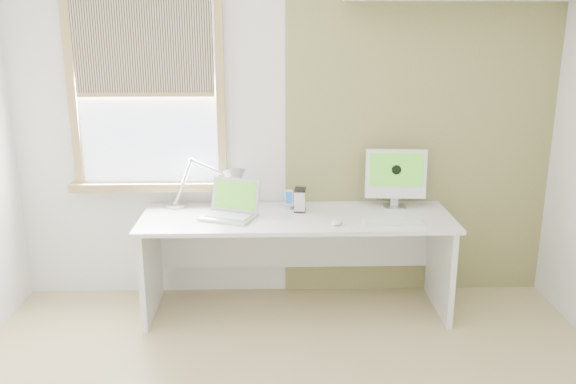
{
  "coord_description": "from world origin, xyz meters",
  "views": [
    {
      "loc": [
        -0.1,
        -2.67,
        2.05
      ],
      "look_at": [
        0.0,
        1.05,
        1.0
      ],
      "focal_mm": 37.67,
      "sensor_mm": 36.0,
      "label": 1
    }
  ],
  "objects_px": {
    "desk": "(296,239)",
    "laptop": "(231,208)",
    "external_drive": "(300,200)",
    "imac": "(396,175)",
    "desk_lamp": "(223,183)"
  },
  "relations": [
    {
      "from": "desk",
      "to": "laptop",
      "type": "xyz_separation_m",
      "value": [
        -0.46,
        -0.05,
        0.26
      ]
    },
    {
      "from": "desk",
      "to": "external_drive",
      "type": "distance_m",
      "value": 0.29
    },
    {
      "from": "laptop",
      "to": "external_drive",
      "type": "xyz_separation_m",
      "value": [
        0.49,
        0.12,
        0.02
      ]
    },
    {
      "from": "imac",
      "to": "desk",
      "type": "bearing_deg",
      "value": -169.28
    },
    {
      "from": "desk",
      "to": "desk_lamp",
      "type": "relative_size",
      "value": 3.4
    },
    {
      "from": "desk",
      "to": "desk_lamp",
      "type": "bearing_deg",
      "value": 167.9
    },
    {
      "from": "external_drive",
      "to": "imac",
      "type": "distance_m",
      "value": 0.72
    },
    {
      "from": "laptop",
      "to": "imac",
      "type": "distance_m",
      "value": 1.22
    },
    {
      "from": "desk",
      "to": "desk_lamp",
      "type": "height_order",
      "value": "desk_lamp"
    },
    {
      "from": "desk_lamp",
      "to": "external_drive",
      "type": "bearing_deg",
      "value": -4.94
    },
    {
      "from": "desk",
      "to": "laptop",
      "type": "bearing_deg",
      "value": -173.41
    },
    {
      "from": "desk",
      "to": "external_drive",
      "type": "height_order",
      "value": "external_drive"
    },
    {
      "from": "laptop",
      "to": "imac",
      "type": "bearing_deg",
      "value": 9.14
    },
    {
      "from": "desk",
      "to": "laptop",
      "type": "height_order",
      "value": "laptop"
    },
    {
      "from": "laptop",
      "to": "external_drive",
      "type": "relative_size",
      "value": 2.71
    }
  ]
}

